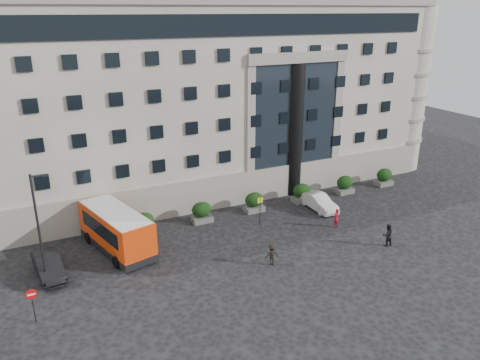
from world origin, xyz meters
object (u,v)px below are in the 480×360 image
object	(u,v)px
hedge_a	(144,223)
no_entry_sign	(32,299)
pedestrian_a	(336,218)
minibus	(116,229)
pedestrian_b	(387,235)
parked_car_b	(49,266)
white_taxi	(319,202)
street_lamp	(39,227)
hedge_d	(302,193)
hedge_c	(254,202)
parked_car_d	(40,210)
pedestrian_c	(272,254)
parked_car_c	(4,231)
hedge_f	(384,177)
hedge_e	(345,184)
hedge_b	(202,212)
bus_stop_sign	(260,206)

from	to	relation	value
hedge_a	no_entry_sign	size ratio (longest dim) A/B	0.79
hedge_a	pedestrian_a	xyz separation A→B (m)	(15.16, -6.07, -0.09)
minibus	no_entry_sign	bearing A→B (deg)	-146.69
pedestrian_b	no_entry_sign	bearing A→B (deg)	1.59
pedestrian_a	parked_car_b	bearing A→B (deg)	-19.53
white_taxi	pedestrian_a	bearing A→B (deg)	-103.68
street_lamp	pedestrian_b	size ratio (longest dim) A/B	4.37
parked_car_b	minibus	bearing A→B (deg)	12.62
hedge_d	hedge_c	bearing A→B (deg)	180.00
parked_car_d	pedestrian_b	size ratio (longest dim) A/B	2.51
hedge_c	pedestrian_c	xyz separation A→B (m)	(-3.35, -9.12, -0.10)
no_entry_sign	parked_car_c	distance (m)	13.16
hedge_f	pedestrian_b	world-z (taller)	hedge_f
hedge_d	hedge_e	distance (m)	5.20
pedestrian_c	no_entry_sign	bearing A→B (deg)	5.63
hedge_e	pedestrian_a	xyz separation A→B (m)	(-5.64, -6.07, -0.09)
hedge_b	bus_stop_sign	bearing A→B (deg)	-33.07
hedge_e	hedge_f	xyz separation A→B (m)	(5.20, 0.00, 0.00)
hedge_e	pedestrian_c	xyz separation A→B (m)	(-13.75, -9.12, -0.10)
parked_car_d	pedestrian_c	distance (m)	21.99
hedge_b	hedge_f	distance (m)	20.80
no_entry_sign	hedge_e	bearing A→B (deg)	16.52
hedge_a	minibus	size ratio (longest dim) A/B	0.22
parked_car_b	parked_car_c	distance (m)	8.24
hedge_a	pedestrian_b	bearing A→B (deg)	-32.27
hedge_e	white_taxi	world-z (taller)	hedge_e
hedge_c	minibus	size ratio (longest dim) A/B	0.22
hedge_a	pedestrian_c	distance (m)	11.53
pedestrian_a	pedestrian_b	world-z (taller)	pedestrian_b
parked_car_b	hedge_e	bearing A→B (deg)	1.12
no_entry_sign	minibus	size ratio (longest dim) A/B	0.28
hedge_c	hedge_b	bearing A→B (deg)	180.00
hedge_e	no_entry_sign	bearing A→B (deg)	-163.48
hedge_e	hedge_d	bearing A→B (deg)	180.00
no_entry_sign	pedestrian_b	bearing A→B (deg)	-3.84
hedge_e	white_taxi	size ratio (longest dim) A/B	0.41
hedge_b	white_taxi	distance (m)	11.08
parked_car_c	pedestrian_a	bearing A→B (deg)	-17.54
no_entry_sign	parked_car_d	size ratio (longest dim) A/B	0.51
hedge_a	hedge_b	xyz separation A→B (m)	(5.20, 0.00, 0.00)
minibus	pedestrian_c	distance (m)	12.11
hedge_a	street_lamp	world-z (taller)	street_lamp
parked_car_d	pedestrian_c	xyz separation A→B (m)	(14.55, -16.49, 0.19)
no_entry_sign	hedge_f	bearing A→B (deg)	14.17
parked_car_b	white_taxi	distance (m)	23.82
street_lamp	parked_car_c	world-z (taller)	street_lamp
street_lamp	minibus	distance (m)	6.66
hedge_c	parked_car_b	world-z (taller)	hedge_c
street_lamp	bus_stop_sign	size ratio (longest dim) A/B	3.17
hedge_c	pedestrian_c	distance (m)	9.72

